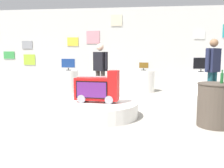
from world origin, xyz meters
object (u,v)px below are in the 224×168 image
Objects in this scene: side_table_round at (216,105)px; bottle_on_side_table at (222,78)px; display_pedestal_center_rear at (143,81)px; tv_on_left_rear at (68,64)px; display_pedestal_right_rear at (200,83)px; tv_on_center_rear at (144,66)px; main_display_pedestal at (97,109)px; novelty_firetruck_tv at (98,89)px; shopper_browsing_rear at (100,68)px; display_pedestal_left_rear at (69,81)px; shopper_browsing_near_truck at (213,68)px; tv_on_right_rear at (201,64)px.

bottle_on_side_table is (0.09, 0.02, 0.51)m from side_table_round.
side_table_round is at bearing -72.39° from display_pedestal_center_rear.
display_pedestal_right_rear is at bearing -1.81° from tv_on_left_rear.
tv_on_center_rear is 0.44× the size of side_table_round.
tv_on_center_rear is 4.47m from bottle_on_side_table.
side_table_round reaches higher than main_display_pedestal.
shopper_browsing_rear reaches higher than novelty_firetruck_tv.
tv_on_left_rear is at bearing 178.19° from display_pedestal_right_rear.
display_pedestal_left_rear is at bearing 136.25° from side_table_round.
bottle_on_side_table reaches higher than display_pedestal_right_rear.
display_pedestal_center_rear reaches higher than main_display_pedestal.
side_table_round is 3.25× the size of bottle_on_side_table.
tv_on_left_rear is 2.46m from shopper_browsing_rear.
shopper_browsing_rear reaches higher than display_pedestal_center_rear.
display_pedestal_right_rear is at bearing 81.43° from side_table_round.
display_pedestal_left_rear is 5.66m from side_table_round.
side_table_round is 0.50× the size of shopper_browsing_rear.
display_pedestal_right_rear is at bearing 29.73° from shopper_browsing_rear.
display_pedestal_left_rear is 1.46× the size of tv_on_left_rear.
tv_on_left_rear is 5.71m from bottle_on_side_table.
side_table_round is 3.29m from shopper_browsing_rear.
tv_on_center_rear is 2.05m from display_pedestal_right_rear.
shopper_browsing_near_truck is (0.31, 1.46, 0.61)m from side_table_round.
main_display_pedestal is 4.98× the size of tv_on_center_rear.
display_pedestal_right_rear is 0.94× the size of side_table_round.
tv_on_left_rear is at bearing 128.09° from shopper_browsing_rear.
tv_on_right_rear reaches higher than display_pedestal_left_rear.
display_pedestal_center_rear is (1.02, 3.80, -0.22)m from novelty_firetruck_tv.
tv_on_left_rear is 0.32× the size of shopper_browsing_rear.
side_table_round is (2.39, -0.46, 0.27)m from main_display_pedestal.
shopper_browsing_near_truck is at bearing -29.08° from tv_on_left_rear.
tv_on_left_rear is at bearing 150.92° from shopper_browsing_near_truck.
shopper_browsing_near_truck reaches higher than shopper_browsing_rear.
tv_on_left_rear is 1.47× the size of tv_on_center_rear.
tv_on_center_rear reaches higher than main_display_pedestal.
bottle_on_side_table is (2.46, -0.44, 0.33)m from novelty_firetruck_tv.
tv_on_left_rear is at bearing -172.89° from display_pedestal_center_rear.
display_pedestal_center_rear is 0.46× the size of shopper_browsing_near_truck.
tv_on_right_rear is (4.65, -0.16, 0.66)m from display_pedestal_left_rear.
display_pedestal_center_rear is 4.46m from side_table_round.
display_pedestal_right_rear is at bearing 83.74° from shopper_browsing_near_truck.
tv_on_right_rear is (4.65, -0.15, 0.03)m from tv_on_left_rear.
display_pedestal_left_rear is at bearing 87.83° from tv_on_left_rear.
main_display_pedestal is 0.45m from novelty_firetruck_tv.
main_display_pedestal is at bearing -131.91° from tv_on_right_rear.
tv_on_left_rear is 5.69m from side_table_round.
tv_on_left_rear is 2.09× the size of bottle_on_side_table.
bottle_on_side_table is at bearing 9.36° from side_table_round.
tv_on_right_rear is 0.34× the size of shopper_browsing_near_truck.
shopper_browsing_near_truck is at bearing 20.51° from novelty_firetruck_tv.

